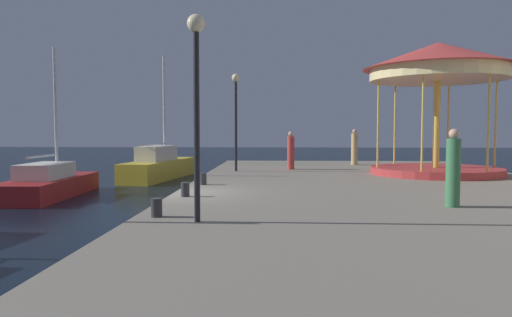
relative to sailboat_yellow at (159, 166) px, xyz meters
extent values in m
plane|color=black|center=(3.38, -11.44, -0.71)|extent=(120.00, 120.00, 0.00)
cube|color=gray|center=(10.01, -11.44, -0.31)|extent=(13.28, 29.98, 0.80)
cube|color=gold|center=(0.01, 0.07, -0.19)|extent=(2.74, 7.08, 1.03)
cube|color=beige|center=(-0.05, -0.31, 0.72)|extent=(1.64, 3.18, 0.79)
cylinder|color=silver|center=(0.12, 0.75, 3.21)|extent=(0.12, 0.12, 5.78)
cylinder|color=silver|center=(-0.12, -0.78, 1.22)|extent=(0.56, 3.08, 0.08)
cube|color=maroon|center=(-2.72, -6.98, -0.33)|extent=(2.26, 5.96, 0.76)
cube|color=beige|center=(-2.71, -7.24, 0.35)|extent=(1.52, 2.64, 0.60)
cylinder|color=silver|center=(-2.75, -6.17, 2.71)|extent=(0.12, 0.12, 5.32)
cylinder|color=silver|center=(-2.70, -7.50, 0.95)|extent=(0.18, 2.65, 0.08)
cylinder|color=#B23333|center=(13.15, -5.19, 0.24)|extent=(5.37, 5.37, 0.30)
cylinder|color=gold|center=(13.15, -5.19, 2.21)|extent=(0.28, 0.28, 3.64)
cylinder|color=#F2E099|center=(13.15, -5.19, 4.28)|extent=(5.55, 5.55, 0.50)
cone|color=#C63D38|center=(13.15, -5.19, 5.07)|extent=(6.17, 6.17, 1.09)
cylinder|color=gold|center=(15.59, -5.19, 2.21)|extent=(0.08, 0.08, 3.64)
cylinder|color=gold|center=(14.37, -3.08, 2.21)|extent=(0.08, 0.08, 3.64)
cylinder|color=gold|center=(11.94, -3.08, 2.21)|extent=(0.08, 0.08, 3.64)
cylinder|color=gold|center=(10.72, -5.19, 2.21)|extent=(0.08, 0.08, 3.64)
cylinder|color=gold|center=(11.94, -7.30, 2.21)|extent=(0.08, 0.08, 3.64)
cylinder|color=gold|center=(14.37, -7.30, 2.21)|extent=(0.08, 0.08, 3.64)
cylinder|color=black|center=(4.85, -15.94, 2.00)|extent=(0.12, 0.12, 3.81)
sphere|color=#F9E5B2|center=(4.85, -15.94, 4.08)|extent=(0.36, 0.36, 0.36)
cylinder|color=black|center=(4.57, -3.95, 2.13)|extent=(0.12, 0.12, 4.07)
sphere|color=#F9E5B2|center=(4.57, -3.95, 4.34)|extent=(0.36, 0.36, 0.36)
cylinder|color=#2D2D33|center=(3.92, -9.42, 0.29)|extent=(0.24, 0.24, 0.40)
cylinder|color=#2D2D33|center=(3.88, -15.45, 0.29)|extent=(0.24, 0.24, 0.40)
cylinder|color=#2D2D33|center=(3.88, -12.32, 0.29)|extent=(0.24, 0.24, 0.40)
cylinder|color=#B23833|center=(7.10, -2.81, 0.88)|extent=(0.34, 0.34, 1.57)
sphere|color=tan|center=(7.10, -2.81, 1.78)|extent=(0.24, 0.24, 0.24)
cylinder|color=#387247|center=(10.74, -13.77, 0.92)|extent=(0.34, 0.34, 1.66)
sphere|color=tan|center=(10.74, -13.77, 1.87)|extent=(0.24, 0.24, 0.24)
cylinder|color=tan|center=(10.62, 0.33, 0.94)|extent=(0.34, 0.34, 1.69)
sphere|color=tan|center=(10.62, 0.33, 1.90)|extent=(0.24, 0.24, 0.24)
camera|label=1|loc=(6.49, -25.37, 1.95)|focal=33.05mm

